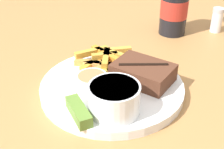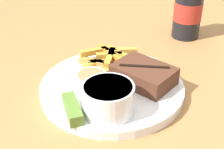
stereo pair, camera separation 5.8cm
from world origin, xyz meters
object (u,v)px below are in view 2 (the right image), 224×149
Objects in this scene: pickle_spear at (72,109)px; steak_portion at (144,74)px; coleslaw_cup at (108,97)px; knife_utensil at (128,79)px; dinner_plate at (112,87)px; beer_bottle at (188,10)px; dipping_sauce_cup at (91,79)px; fork_utensil at (95,66)px.

steak_portion is at bearing 89.51° from pickle_spear.
steak_portion is 0.11m from coleslaw_cup.
pickle_spear is at bearing -173.39° from knife_utensil.
beer_bottle is (-0.08, 0.30, 0.06)m from dinner_plate.
pickle_spear is at bearing -90.49° from steak_portion.
dinner_plate is at bearing -74.75° from beer_bottle.
pickle_spear is (-0.03, -0.05, -0.02)m from coleslaw_cup.
coleslaw_cup is 0.06m from pickle_spear.
coleslaw_cup is at bearing -74.75° from steak_portion.
knife_utensil is at bearing 65.63° from dipping_sauce_cup.
pickle_spear is (0.03, -0.11, 0.02)m from dinner_plate.
steak_portion is 0.91× the size of fork_utensil.
dinner_plate is 1.65× the size of knife_utensil.
pickle_spear is 0.37× the size of beer_bottle.
dipping_sauce_cup is 0.77× the size of pickle_spear.
pickle_spear is 0.14m from knife_utensil.
steak_portion reaches higher than knife_utensil.
pickle_spear reaches higher than fork_utensil.
dipping_sauce_cup is 0.35m from beer_bottle.
steak_portion is (0.03, 0.05, 0.03)m from dinner_plate.
dipping_sauce_cup is at bearing 153.68° from knife_utensil.
dipping_sauce_cup is at bearing -32.55° from fork_utensil.
beer_bottle is at bearing 105.25° from dinner_plate.
coleslaw_cup reaches higher than knife_utensil.
dipping_sauce_cup reaches higher than fork_utensil.
coleslaw_cup reaches higher than fork_utensil.
dinner_plate is at bearing 106.45° from pickle_spear.
coleslaw_cup is (0.03, -0.11, 0.01)m from steak_portion.
fork_utensil is at bearing 153.91° from coleslaw_cup.
knife_utensil is (-0.05, 0.09, -0.03)m from coleslaw_cup.
knife_utensil is (0.01, 0.03, 0.01)m from dinner_plate.
dinner_plate is 0.07m from steak_portion.
pickle_spear is at bearing -55.52° from dipping_sauce_cup.
coleslaw_cup is 0.08m from dipping_sauce_cup.
dinner_plate is 4.69× the size of dipping_sauce_cup.
beer_bottle is at bearing 99.73° from fork_utensil.
dipping_sauce_cup reaches higher than knife_utensil.
beer_bottle is (-0.12, 0.25, 0.04)m from steak_portion.
pickle_spear is 0.56× the size of fork_utensil.
beer_bottle is at bearing 105.56° from pickle_spear.
knife_utensil is at bearing 69.66° from dinner_plate.
steak_portion is 0.11m from fork_utensil.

